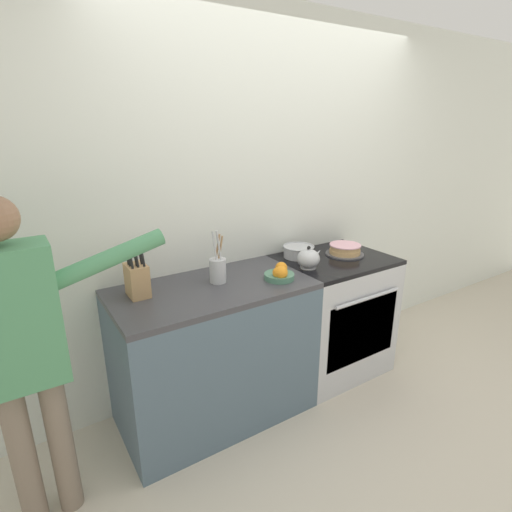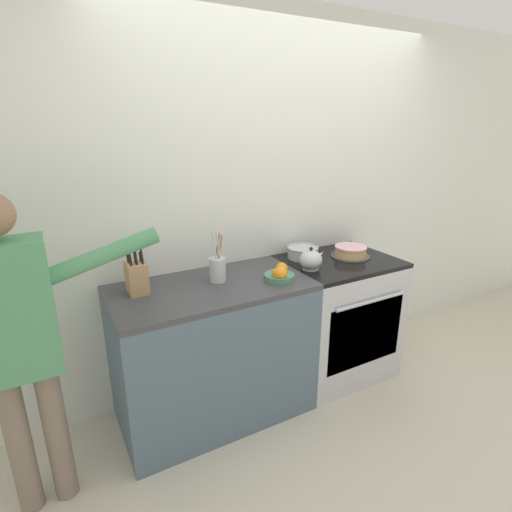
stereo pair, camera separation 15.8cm
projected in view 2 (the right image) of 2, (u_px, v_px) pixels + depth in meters
name	position (u px, v px, depth m)	size (l,w,h in m)	color
ground_plane	(327.00, 404.00, 2.76)	(16.00, 16.00, 0.00)	beige
wall_back	(280.00, 202.00, 2.90)	(8.00, 0.04, 2.60)	silver
counter_cabinet	(214.00, 351.00, 2.56)	(1.21, 0.65, 0.91)	#4C6070
stove_range	(336.00, 316.00, 3.02)	(0.79, 0.68, 0.91)	#B7BABF
layer_cake	(350.00, 252.00, 2.93)	(0.28, 0.28, 0.08)	#4C4C51
tea_kettle	(311.00, 260.00, 2.67)	(0.19, 0.15, 0.16)	#B7BABF
mixing_bowl	(303.00, 252.00, 2.90)	(0.23, 0.23, 0.09)	#B7BABF
knife_block	(137.00, 277.00, 2.29)	(0.11, 0.15, 0.28)	tan
utensil_crock	(217.00, 268.00, 2.46)	(0.10, 0.10, 0.34)	#B7BABF
fruit_bowl	(280.00, 274.00, 2.49)	(0.19, 0.19, 0.10)	#4C7F66
person_baker	(19.00, 337.00, 1.77)	(0.91, 0.20, 1.59)	#7A6B5B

